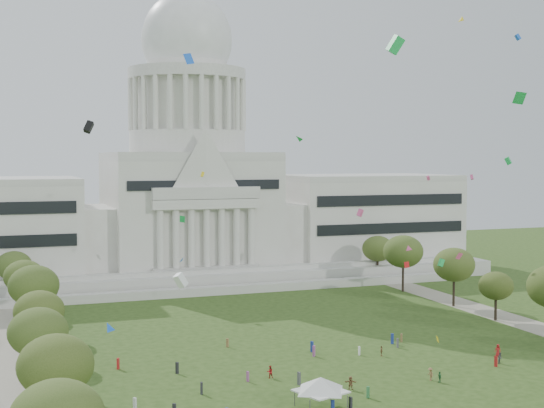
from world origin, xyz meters
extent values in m
plane|color=#2A4415|center=(0.00, 0.00, 0.00)|extent=(400.00, 400.00, 0.00)
cube|color=#B9B6AE|center=(0.00, 115.00, 2.00)|extent=(160.00, 60.00, 4.00)
cube|color=#B9B6AE|center=(0.00, 82.00, 1.00)|extent=(130.00, 3.00, 2.00)
cube|color=#B9B6AE|center=(0.00, 90.00, 2.50)|extent=(140.00, 3.00, 5.00)
cube|color=beige|center=(55.00, 114.00, 15.00)|extent=(50.00, 34.00, 22.00)
cube|color=beige|center=(-27.00, 112.00, 12.00)|extent=(12.00, 26.00, 16.00)
cube|color=beige|center=(27.00, 112.00, 12.00)|extent=(12.00, 26.00, 16.00)
cube|color=beige|center=(0.00, 114.00, 18.00)|extent=(44.00, 38.00, 28.00)
cube|color=beige|center=(0.00, 94.00, 21.20)|extent=(28.00, 3.00, 2.40)
cube|color=black|center=(55.00, 96.80, 17.00)|extent=(46.00, 0.40, 11.00)
cylinder|color=beige|center=(0.00, 114.00, 37.40)|extent=(32.00, 32.00, 6.00)
cylinder|color=beige|center=(0.00, 114.00, 47.40)|extent=(28.00, 28.00, 14.00)
cylinder|color=#B9B6AE|center=(0.00, 114.00, 55.90)|extent=(32.40, 32.40, 3.00)
cylinder|color=beige|center=(0.00, 114.00, 61.40)|extent=(22.00, 22.00, 8.00)
ellipsoid|color=silver|center=(0.00, 114.00, 65.40)|extent=(25.00, 25.00, 26.20)
cube|color=gray|center=(-48.00, 30.00, 0.02)|extent=(8.00, 160.00, 0.04)
cube|color=gray|center=(48.00, 30.00, 0.02)|extent=(8.00, 160.00, 0.04)
ellipsoid|color=#3B4C19|center=(-44.07, -2.96, 8.97)|extent=(8.86, 8.86, 7.25)
cylinder|color=black|center=(-45.04, 17.30, 2.73)|extent=(0.56, 0.56, 5.47)
ellipsoid|color=#374C1D|center=(-45.04, 17.30, 8.53)|extent=(8.42, 8.42, 6.89)
cylinder|color=black|center=(-44.09, 33.92, 2.64)|extent=(0.56, 0.56, 5.27)
ellipsoid|color=#3B4B1A|center=(-44.09, 33.92, 8.23)|extent=(8.12, 8.12, 6.65)
cylinder|color=black|center=(44.40, 34.48, 2.28)|extent=(0.56, 0.56, 4.56)
ellipsoid|color=#384717|center=(44.40, 34.48, 7.11)|extent=(7.01, 7.01, 5.74)
cylinder|color=black|center=(-44.08, 52.42, 3.02)|extent=(0.56, 0.56, 6.03)
ellipsoid|color=#324718|center=(-44.08, 52.42, 9.41)|extent=(9.29, 9.29, 7.60)
cylinder|color=black|center=(44.76, 50.04, 2.98)|extent=(0.56, 0.56, 5.97)
ellipsoid|color=#3F521D|center=(44.76, 50.04, 9.31)|extent=(9.19, 9.19, 7.52)
cylinder|color=black|center=(-45.22, 71.01, 2.70)|extent=(0.56, 0.56, 5.41)
ellipsoid|color=#3B501C|center=(-45.22, 71.01, 8.44)|extent=(8.33, 8.33, 6.81)
cylinder|color=black|center=(43.49, 70.19, 3.19)|extent=(0.56, 0.56, 6.37)
ellipsoid|color=#39501B|center=(43.49, 70.19, 9.94)|extent=(9.82, 9.82, 8.03)
cylinder|color=black|center=(-46.87, 89.14, 2.66)|extent=(0.56, 0.56, 5.32)
ellipsoid|color=#354B1B|center=(-46.87, 89.14, 8.29)|extent=(8.19, 8.19, 6.70)
cylinder|color=black|center=(45.96, 88.13, 2.73)|extent=(0.56, 0.56, 5.47)
ellipsoid|color=#3D511D|center=(45.96, 88.13, 8.53)|extent=(8.42, 8.42, 6.89)
cylinder|color=#4C4C4C|center=(-8.12, -5.91, 1.17)|extent=(0.12, 0.12, 2.34)
cylinder|color=#4C4C4C|center=(-13.37, -0.66, 1.17)|extent=(0.12, 0.12, 2.34)
cylinder|color=#4C4C4C|center=(-8.12, -0.66, 1.17)|extent=(0.12, 0.12, 2.34)
cube|color=silver|center=(-10.75, -3.28, 2.44)|extent=(7.12, 7.12, 0.19)
pyramid|color=silver|center=(-10.75, -3.28, 3.47)|extent=(9.97, 9.97, 1.88)
imported|color=#B21E1E|center=(27.62, 11.07, 1.01)|extent=(1.14, 1.17, 2.03)
imported|color=#4C4C51|center=(25.24, 7.23, 0.89)|extent=(1.02, 0.90, 1.78)
imported|color=olive|center=(9.76, 3.06, 0.95)|extent=(0.65, 1.24, 1.91)
imported|color=#33723F|center=(10.52, 1.79, 0.81)|extent=(0.65, 1.02, 1.62)
imported|color=olive|center=(-3.29, 3.12, 0.97)|extent=(1.93, 1.34, 1.93)
imported|color=#B21E1E|center=(-12.18, 12.32, 0.96)|extent=(0.99, 0.68, 1.91)
imported|color=olive|center=(9.50, 17.79, 0.85)|extent=(0.85, 1.12, 1.71)
cube|color=#33723F|center=(-2.73, -1.15, 0.81)|extent=(0.49, 0.41, 1.61)
cube|color=olive|center=(17.41, 25.08, 0.76)|extent=(0.47, 0.45, 1.52)
cube|color=#26262B|center=(-23.80, 8.25, 0.86)|extent=(0.32, 0.48, 1.71)
cube|color=#B21E1E|center=(-32.87, 24.89, 0.87)|extent=(0.49, 0.54, 1.74)
cube|color=olive|center=(-12.89, 32.26, 0.76)|extent=(0.44, 0.47, 1.52)
cube|color=#4C4C51|center=(-39.39, 29.43, 0.87)|extent=(0.47, 0.54, 1.73)
cube|color=#26262B|center=(-7.27, -5.07, 0.91)|extent=(0.37, 0.52, 1.82)
cube|color=navy|center=(15.26, 24.52, 0.92)|extent=(0.58, 0.51, 1.85)
cube|color=#4C4C51|center=(14.81, 21.82, 0.83)|extent=(0.37, 0.49, 1.65)
cube|color=#B21E1E|center=(23.47, 5.97, 0.85)|extent=(0.44, 0.53, 1.70)
cube|color=#994C8C|center=(-1.13, 21.47, 0.91)|extent=(0.56, 0.53, 1.81)
cube|color=navy|center=(-9.69, -4.75, 0.80)|extent=(0.43, 0.28, 1.59)
cube|color=#4C4C51|center=(-9.40, 7.61, 0.95)|extent=(0.44, 0.57, 1.90)
cube|color=silver|center=(6.29, 19.57, 0.74)|extent=(0.30, 0.42, 1.49)
cube|color=navy|center=(-0.32, 24.23, 0.91)|extent=(0.45, 0.56, 1.82)
cube|color=#994C8C|center=(-15.88, 11.74, 0.77)|extent=(0.34, 0.46, 1.54)
cube|color=silver|center=(-33.69, 4.79, 0.82)|extent=(0.48, 0.51, 1.63)
cube|color=#26262B|center=(-24.75, 19.33, 0.88)|extent=(0.49, 0.55, 1.76)
cube|color=#B21E1E|center=(-37.69, 26.69, 0.92)|extent=(0.35, 0.51, 1.84)
camera|label=1|loc=(-49.92, -92.55, 32.95)|focal=50.00mm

